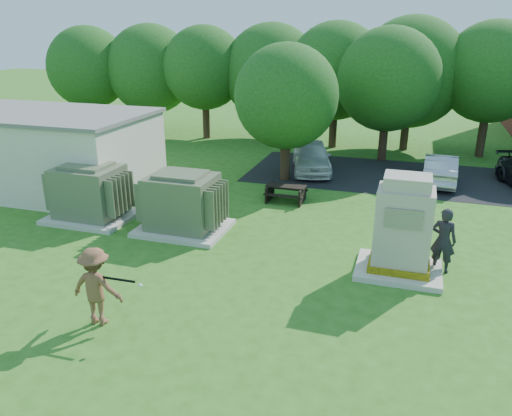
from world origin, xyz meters
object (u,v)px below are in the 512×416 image
(transformer_right, at_px, (182,204))
(picnic_table, at_px, (286,191))
(transformer_left, at_px, (90,193))
(car_white, at_px, (312,156))
(batter, at_px, (96,286))
(person_by_generator, at_px, (443,240))
(car_silver_a, at_px, (440,169))
(generator_cabinet, at_px, (402,232))

(transformer_right, xyz_separation_m, picnic_table, (2.63, 4.01, -0.55))
(transformer_left, bearing_deg, car_white, 53.78)
(batter, relative_size, person_by_generator, 1.00)
(picnic_table, bearing_deg, person_by_generator, -38.31)
(transformer_left, xyz_separation_m, batter, (4.29, -5.85, -0.00))
(car_white, bearing_deg, car_silver_a, -15.98)
(transformer_left, relative_size, car_white, 0.69)
(picnic_table, height_order, person_by_generator, person_by_generator)
(transformer_right, height_order, car_white, transformer_right)
(transformer_left, height_order, batter, transformer_left)
(batter, xyz_separation_m, car_white, (2.10, 14.58, -0.22))
(batter, distance_m, person_by_generator, 9.44)
(picnic_table, distance_m, car_white, 4.72)
(transformer_left, relative_size, car_silver_a, 0.76)
(transformer_left, height_order, car_white, transformer_left)
(picnic_table, relative_size, car_white, 0.36)
(transformer_left, relative_size, batter, 1.55)
(batter, bearing_deg, car_white, -100.73)
(transformer_right, relative_size, batter, 1.55)
(generator_cabinet, bearing_deg, person_by_generator, 21.87)
(picnic_table, xyz_separation_m, car_white, (0.06, 4.71, 0.32))
(transformer_right, xyz_separation_m, batter, (0.59, -5.85, -0.00))
(batter, height_order, car_silver_a, batter)
(generator_cabinet, relative_size, car_silver_a, 0.73)
(transformer_left, height_order, generator_cabinet, generator_cabinet)
(person_by_generator, xyz_separation_m, car_white, (-5.71, 9.28, -0.22))
(person_by_generator, bearing_deg, generator_cabinet, 36.58)
(batter, relative_size, car_silver_a, 0.49)
(transformer_right, relative_size, car_silver_a, 0.76)
(car_white, bearing_deg, batter, -112.97)
(transformer_right, distance_m, car_white, 9.13)
(picnic_table, bearing_deg, transformer_right, -123.21)
(batter, bearing_deg, transformer_right, -86.78)
(generator_cabinet, bearing_deg, picnic_table, 132.75)
(generator_cabinet, height_order, picnic_table, generator_cabinet)
(transformer_right, xyz_separation_m, car_silver_a, (8.59, 8.60, -0.32))
(batter, height_order, car_white, batter)
(transformer_left, relative_size, generator_cabinet, 1.03)
(transformer_left, distance_m, batter, 7.26)
(car_white, bearing_deg, picnic_table, -105.53)
(transformer_left, xyz_separation_m, person_by_generator, (12.10, -0.55, -0.00))
(batter, bearing_deg, generator_cabinet, -146.56)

